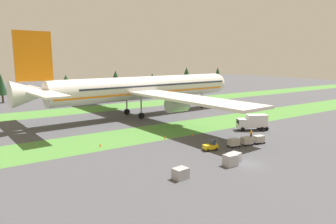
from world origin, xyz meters
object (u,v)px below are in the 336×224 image
cargo_dolly_third (259,139)px  taxiway_marker_0 (165,137)px  baggage_tug (211,146)px  uld_container_1 (234,157)px  taxiway_marker_3 (247,122)px  catering_truck (253,122)px  uld_container_2 (230,160)px  cargo_dolly_second (247,140)px  cargo_dolly_lead (234,142)px  taxiway_marker_2 (100,145)px  uld_container_0 (180,173)px  taxiway_marker_1 (193,135)px  ground_crew_marshaller (251,134)px  airliner (140,88)px

cargo_dolly_third → taxiway_marker_0: (-12.94, 13.25, -0.57)m
baggage_tug → uld_container_1: (-1.26, -6.84, -0.06)m
baggage_tug → taxiway_marker_3: baggage_tug is taller
catering_truck → taxiway_marker_3: bearing=-10.6°
catering_truck → uld_container_2: size_ratio=3.60×
cargo_dolly_second → taxiway_marker_3: 21.06m
cargo_dolly_lead → catering_truck: catering_truck is taller
cargo_dolly_second → cargo_dolly_third: size_ratio=1.00×
uld_container_2 → taxiway_marker_3: (26.59, 20.21, -0.61)m
cargo_dolly_lead → taxiway_marker_3: 22.99m
cargo_dolly_third → taxiway_marker_0: cargo_dolly_third is taller
cargo_dolly_lead → taxiway_marker_3: (18.70, 13.36, -0.65)m
cargo_dolly_third → uld_container_2: (-13.61, -5.85, -0.04)m
taxiway_marker_0 → taxiway_marker_2: 13.35m
uld_container_0 → taxiway_marker_1: uld_container_0 is taller
cargo_dolly_second → ground_crew_marshaller: bearing=-47.8°
uld_container_1 → taxiway_marker_2: uld_container_1 is taller
uld_container_1 → cargo_dolly_second: bearing=31.1°
baggage_tug → uld_container_1: baggage_tug is taller
uld_container_2 → taxiway_marker_0: (0.66, 19.10, -0.53)m
airliner → taxiway_marker_1: size_ratio=175.00×
airliner → ground_crew_marshaller: (6.49, -34.97, -7.03)m
airliner → cargo_dolly_second: airliner is taller
uld_container_0 → taxiway_marker_3: 41.27m
catering_truck → cargo_dolly_third: bearing=165.7°
uld_container_2 → taxiway_marker_0: 19.12m
taxiway_marker_2 → taxiway_marker_3: (39.12, -0.95, 0.00)m
airliner → baggage_tug: size_ratio=29.61×
uld_container_1 → taxiway_marker_0: bearing=93.2°
cargo_dolly_lead → catering_truck: 15.50m
baggage_tug → taxiway_marker_1: (3.80, 9.89, -0.58)m
uld_container_2 → taxiway_marker_1: uld_container_2 is taller
ground_crew_marshaller → taxiway_marker_0: 17.77m
airliner → ground_crew_marshaller: size_ratio=47.41×
taxiway_marker_1 → taxiway_marker_2: (-19.28, 3.54, 0.03)m
uld_container_2 → taxiway_marker_2: uld_container_2 is taller
taxiway_marker_0 → cargo_dolly_second: bearing=-51.7°
catering_truck → airliner: bearing=51.9°
taxiway_marker_0 → uld_container_0: bearing=-118.1°
ground_crew_marshaller → airliner: bearing=5.2°
cargo_dolly_lead → cargo_dolly_third: bearing=-90.0°
cargo_dolly_second → taxiway_marker_0: 16.27m
taxiway_marker_2 → taxiway_marker_1: bearing=-10.4°
airliner → uld_container_0: (-18.46, -44.19, -7.23)m
uld_container_0 → cargo_dolly_lead: bearing=21.2°
ground_crew_marshaller → taxiway_marker_0: bearing=51.3°
uld_container_1 → cargo_dolly_third: bearing=22.6°
airliner → taxiway_marker_2: airliner is taller
airliner → catering_truck: bearing=19.2°
cargo_dolly_lead → ground_crew_marshaller: ground_crew_marshaller is taller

